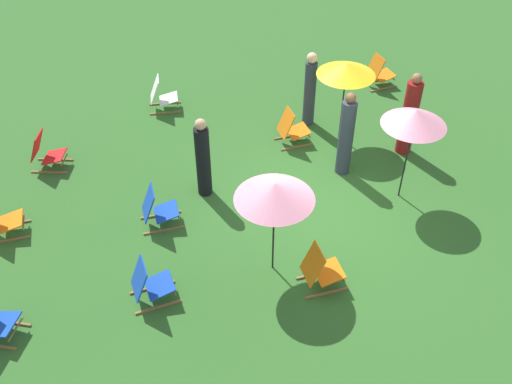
% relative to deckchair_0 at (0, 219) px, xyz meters
% --- Properties ---
extents(ground_plane, '(40.00, 40.00, 0.00)m').
position_rel_deckchair_0_xyz_m(ground_plane, '(0.12, -5.83, -0.37)').
color(ground_plane, '#2D6026').
extents(deckchair_0, '(0.60, 0.83, 0.83)m').
position_rel_deckchair_0_xyz_m(deckchair_0, '(0.00, 0.00, 0.00)').
color(deckchair_0, olive).
rests_on(deckchair_0, ground).
extents(deckchair_2, '(0.52, 0.79, 0.83)m').
position_rel_deckchair_0_xyz_m(deckchair_2, '(4.04, -2.77, 0.00)').
color(deckchair_2, olive).
rests_on(deckchair_2, ground).
extents(deckchair_3, '(0.61, 0.84, 0.83)m').
position_rel_deckchair_0_xyz_m(deckchair_3, '(-1.79, -5.49, 0.00)').
color(deckchair_3, olive).
rests_on(deckchair_3, ground).
extents(deckchair_4, '(0.66, 0.86, 0.83)m').
position_rel_deckchair_0_xyz_m(deckchair_4, '(4.61, -8.22, 0.00)').
color(deckchair_4, olive).
rests_on(deckchair_4, ground).
extents(deckchair_5, '(0.58, 0.82, 0.83)m').
position_rel_deckchair_0_xyz_m(deckchair_5, '(1.98, -0.45, 0.00)').
color(deckchair_5, olive).
rests_on(deckchair_5, ground).
extents(deckchair_6, '(0.66, 0.86, 0.83)m').
position_rel_deckchair_0_xyz_m(deckchair_6, '(-1.81, -2.73, 0.00)').
color(deckchair_6, olive).
rests_on(deckchair_6, ground).
extents(deckchair_8, '(0.59, 0.83, 0.83)m').
position_rel_deckchair_0_xyz_m(deckchair_8, '(-0.02, -2.80, 0.00)').
color(deckchair_8, olive).
rests_on(deckchair_8, ground).
extents(deckchair_9, '(0.63, 0.84, 0.83)m').
position_rel_deckchair_0_xyz_m(deckchair_9, '(2.34, -5.64, 0.00)').
color(deckchair_9, olive).
rests_on(deckchair_9, ground).
extents(umbrella_0, '(1.28, 1.28, 1.86)m').
position_rel_deckchair_0_xyz_m(umbrella_0, '(-1.32, -4.77, 1.34)').
color(umbrella_0, black).
rests_on(umbrella_0, ground).
extents(umbrella_1, '(1.18, 1.18, 1.98)m').
position_rel_deckchair_0_xyz_m(umbrella_1, '(0.33, -7.49, 1.45)').
color(umbrella_1, black).
rests_on(umbrella_1, ground).
extents(umbrella_2, '(1.23, 1.23, 1.85)m').
position_rel_deckchair_0_xyz_m(umbrella_2, '(2.42, -6.74, 1.34)').
color(umbrella_2, black).
rests_on(umbrella_2, ground).
extents(person_0, '(0.37, 0.37, 1.76)m').
position_rel_deckchair_0_xyz_m(person_0, '(3.10, -6.14, 0.50)').
color(person_0, '#333847').
rests_on(person_0, ground).
extents(person_1, '(0.38, 0.38, 1.71)m').
position_rel_deckchair_0_xyz_m(person_1, '(0.81, -3.68, 0.45)').
color(person_1, black).
rests_on(person_1, ground).
extents(person_2, '(0.42, 0.42, 1.87)m').
position_rel_deckchair_0_xyz_m(person_2, '(1.79, -8.01, 0.51)').
color(person_2, maroon).
rests_on(person_2, ground).
extents(person_3, '(0.39, 0.39, 1.85)m').
position_rel_deckchair_0_xyz_m(person_3, '(1.21, -6.54, 0.51)').
color(person_3, '#333847').
rests_on(person_3, ground).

